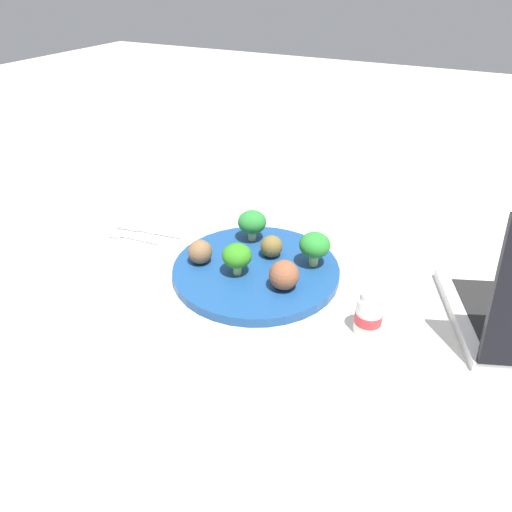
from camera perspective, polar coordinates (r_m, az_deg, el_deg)
The scene contains 12 objects.
ground_plane at distance 0.81m, azimuth -0.00°, elevation -2.16°, with size 4.00×4.00×0.00m, color beige.
plate at distance 0.81m, azimuth -0.00°, elevation -1.69°, with size 0.28×0.28×0.02m, color navy.
broccoli_floret_near_rim at distance 0.77m, azimuth -2.28°, elevation -0.01°, with size 0.05×0.05×0.05m.
broccoli_floret_back_left at distance 0.79m, azimuth 7.03°, elevation 1.25°, with size 0.05×0.05×0.06m.
broccoli_floret_far_rim at distance 0.86m, azimuth -0.47°, elevation 4.03°, with size 0.05×0.05×0.06m.
meatball_center at distance 0.82m, azimuth 1.87°, elevation 1.17°, with size 0.04×0.04×0.04m, color brown.
meatball_front_right at distance 0.81m, azimuth -6.68°, elevation 0.51°, with size 0.04×0.04×0.04m, color brown.
meatball_mid_left at distance 0.74m, azimuth 3.37°, elevation -2.27°, with size 0.05×0.05×0.05m, color brown.
napkin at distance 0.94m, azimuth -13.44°, elevation 2.32°, with size 0.17×0.12×0.01m, color white.
fork at distance 0.93m, azimuth -14.54°, elevation 2.17°, with size 0.12×0.03×0.01m.
knife at distance 0.95m, azimuth -13.20°, elevation 3.13°, with size 0.15×0.03×0.01m.
yogurt_bottle at distance 0.69m, azimuth 13.30°, elevation -6.82°, with size 0.04×0.04×0.07m.
Camera 1 is at (-0.30, 0.60, 0.45)m, focal length 33.52 mm.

